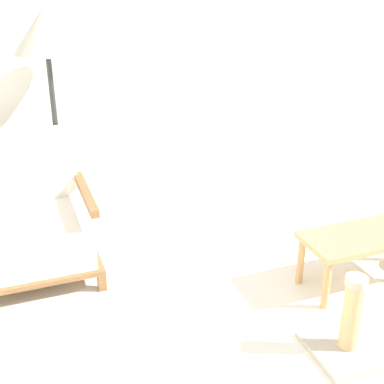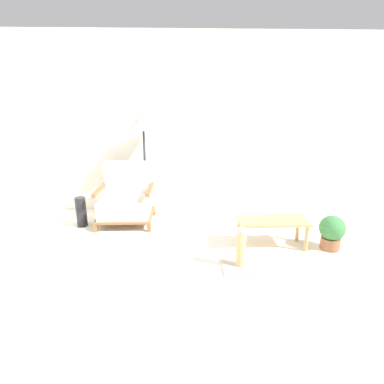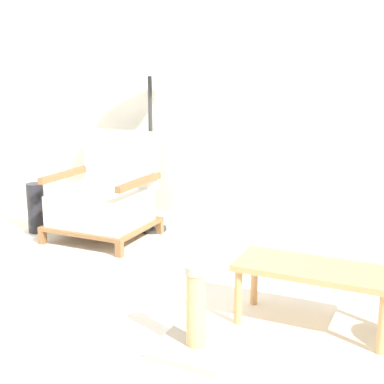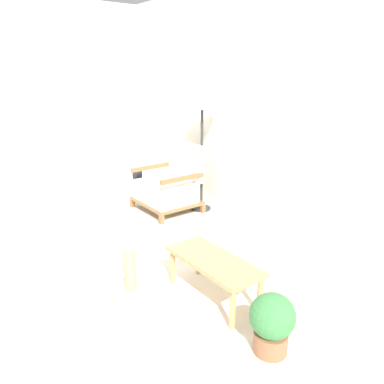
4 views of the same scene
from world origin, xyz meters
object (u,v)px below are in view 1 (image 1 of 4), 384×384
at_px(scratching_post, 349,331).
at_px(coffee_table, 369,240).
at_px(floor_lamp, 46,42).
at_px(armchair, 30,227).

bearing_deg(scratching_post, coffee_table, 46.49).
height_order(floor_lamp, scratching_post, floor_lamp).
distance_m(armchair, scratching_post, 1.96).
bearing_deg(armchair, coffee_table, -23.93).
xyz_separation_m(armchair, floor_lamp, (0.25, 0.33, 1.05)).
height_order(armchair, coffee_table, armchair).
bearing_deg(coffee_table, scratching_post, -133.51).
xyz_separation_m(armchair, coffee_table, (1.89, -0.84, -0.02)).
xyz_separation_m(coffee_table, scratching_post, (-0.47, -0.49, -0.17)).
bearing_deg(floor_lamp, armchair, -127.33).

